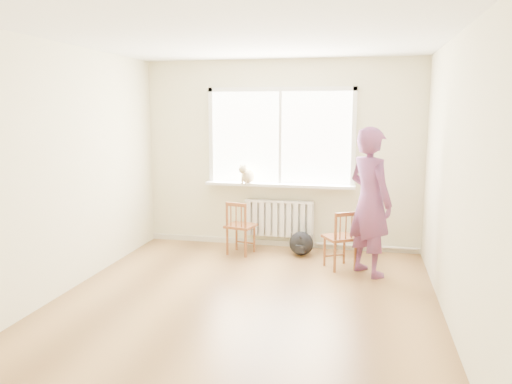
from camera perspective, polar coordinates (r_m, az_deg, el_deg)
The scene contains 13 objects.
floor at distance 5.37m, azimuth -1.34°, elevation -12.43°, with size 4.50×4.50×0.00m, color #A37542.
ceiling at distance 5.03m, azimuth -1.46°, elevation 17.42°, with size 4.50×4.50×0.00m, color white.
back_wall at distance 7.22m, azimuth 2.84°, elevation 4.25°, with size 4.00×0.01×2.70m, color beige.
window at distance 7.17m, azimuth 2.83°, elevation 6.72°, with size 2.12×0.05×1.42m.
windowsill at distance 7.16m, azimuth 2.67°, elevation 0.83°, with size 2.15×0.22×0.04m, color white.
radiator at distance 7.27m, azimuth 2.66°, elevation -2.98°, with size 1.00×0.12×0.55m.
heating_pipe at distance 7.29m, azimuth 12.47°, elevation -6.07°, with size 0.04×0.04×1.40m, color silver.
baseboard at distance 7.44m, azimuth 2.74°, elevation -5.86°, with size 4.00×0.03×0.08m, color beige.
chair_left at distance 6.93m, azimuth -1.91°, elevation -4.11°, with size 0.44×0.43×0.75m.
chair_right at distance 6.39m, azimuth 9.76°, elevation -5.39°, with size 0.50×0.50×0.75m.
person at distance 6.16m, azimuth 12.90°, elevation -1.10°, with size 0.66×0.43×1.80m, color #CA437E.
cat at distance 7.15m, azimuth -0.99°, elevation 1.94°, with size 0.27×0.42×0.29m.
backpack at distance 6.96m, azimuth 5.20°, elevation -5.88°, with size 0.33×0.25×0.33m, color black.
Camera 1 is at (1.18, -4.84, 2.00)m, focal length 35.00 mm.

